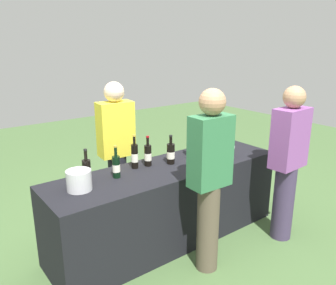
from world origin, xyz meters
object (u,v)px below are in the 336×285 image
(wine_bottle_3, at_px, (148,155))
(ice_bucket, at_px, (79,180))
(wine_bottle_0, at_px, (87,171))
(guest_1, at_px, (288,159))
(wine_glass_0, at_px, (205,154))
(guest_0, at_px, (210,175))
(wine_glass_2, at_px, (231,148))
(server_pouring, at_px, (117,148))
(wine_bottle_2, at_px, (135,156))
(wine_glass_1, at_px, (214,148))
(wine_bottle_1, at_px, (116,166))
(wine_bottle_5, at_px, (191,146))
(wine_glass_3, at_px, (230,144))
(wine_bottle_4, at_px, (171,153))

(wine_bottle_3, distance_m, ice_bucket, 0.79)
(wine_bottle_0, distance_m, guest_1, 1.93)
(wine_glass_0, relative_size, guest_0, 0.08)
(wine_glass_2, height_order, server_pouring, server_pouring)
(wine_bottle_2, distance_m, wine_glass_0, 0.71)
(wine_bottle_0, height_order, wine_glass_1, wine_bottle_0)
(wine_glass_1, bearing_deg, guest_0, -136.92)
(wine_bottle_1, relative_size, wine_bottle_5, 0.93)
(wine_glass_3, xyz_separation_m, ice_bucket, (-1.70, 0.10, -0.02))
(wine_bottle_4, height_order, wine_glass_2, wine_bottle_4)
(wine_bottle_2, bearing_deg, wine_glass_2, -20.00)
(ice_bucket, bearing_deg, wine_bottle_1, 8.01)
(wine_glass_3, bearing_deg, server_pouring, 143.84)
(wine_bottle_1, distance_m, ice_bucket, 0.38)
(wine_bottle_5, height_order, wine_glass_2, wine_bottle_5)
(ice_bucket, height_order, guest_0, guest_0)
(wine_bottle_1, height_order, guest_0, guest_0)
(wine_glass_3, bearing_deg, guest_0, -147.00)
(wine_glass_0, xyz_separation_m, guest_1, (0.58, -0.57, -0.02))
(wine_bottle_1, bearing_deg, wine_glass_1, -6.50)
(wine_glass_0, xyz_separation_m, guest_0, (-0.39, -0.48, 0.02))
(guest_0, bearing_deg, wine_glass_3, 34.69)
(wine_bottle_3, distance_m, wine_bottle_5, 0.53)
(guest_1, bearing_deg, wine_bottle_1, 150.22)
(wine_bottle_1, height_order, wine_glass_3, wine_bottle_1)
(wine_glass_0, bearing_deg, wine_glass_1, 19.02)
(wine_glass_1, bearing_deg, guest_1, -58.43)
(wine_glass_3, height_order, ice_bucket, ice_bucket)
(wine_bottle_4, distance_m, wine_glass_1, 0.50)
(wine_glass_0, xyz_separation_m, wine_glass_2, (0.33, -0.06, 0.02))
(wine_bottle_2, bearing_deg, wine_bottle_3, -9.11)
(wine_bottle_2, height_order, guest_1, guest_1)
(wine_bottle_1, height_order, wine_glass_0, wine_bottle_1)
(wine_bottle_2, xyz_separation_m, ice_bucket, (-0.64, -0.15, -0.04))
(server_pouring, bearing_deg, ice_bucket, 46.98)
(wine_glass_2, xyz_separation_m, wine_glass_3, (0.09, 0.10, 0.00))
(guest_1, bearing_deg, wine_bottle_2, 142.28)
(wine_bottle_5, distance_m, wine_glass_1, 0.24)
(wine_bottle_3, height_order, guest_0, guest_0)
(wine_bottle_0, height_order, wine_bottle_1, same)
(wine_bottle_2, bearing_deg, guest_1, -35.09)
(wine_glass_2, xyz_separation_m, guest_0, (-0.72, -0.42, 0.00))
(wine_bottle_4, distance_m, wine_glass_0, 0.34)
(guest_1, bearing_deg, wine_bottle_0, 152.02)
(wine_bottle_3, height_order, wine_glass_1, wine_bottle_3)
(wine_bottle_5, height_order, wine_glass_1, wine_bottle_5)
(ice_bucket, bearing_deg, wine_bottle_0, 43.45)
(wine_bottle_5, xyz_separation_m, wine_glass_3, (0.40, -0.18, -0.01))
(wine_bottle_2, bearing_deg, wine_glass_1, -15.08)
(wine_bottle_3, bearing_deg, wine_bottle_0, -178.67)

